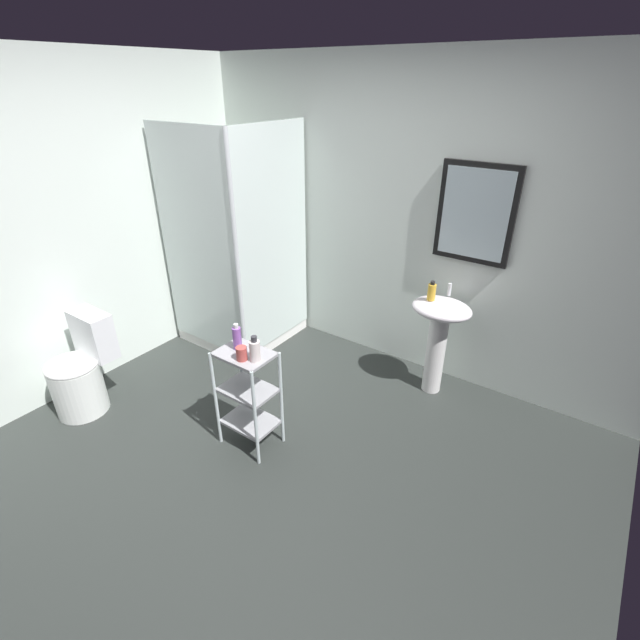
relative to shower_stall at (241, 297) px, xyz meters
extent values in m
cube|color=#292E2B|center=(1.21, -1.23, -0.47)|extent=(4.20, 4.20, 0.02)
cube|color=silver|center=(1.21, 0.62, 0.79)|extent=(4.20, 0.10, 2.50)
cube|color=black|center=(1.90, 0.55, 0.96)|extent=(0.56, 0.03, 0.72)
cube|color=silver|center=(1.90, 0.53, 0.96)|extent=(0.48, 0.01, 0.64)
cube|color=silver|center=(-0.64, -1.23, 0.79)|extent=(0.10, 4.20, 2.50)
cube|color=white|center=(-0.10, 0.10, -0.41)|extent=(0.90, 0.90, 0.10)
cube|color=silver|center=(-0.10, -0.35, 0.59)|extent=(0.90, 0.02, 1.90)
cube|color=silver|center=(0.35, 0.10, 0.59)|extent=(0.02, 0.90, 1.90)
cylinder|color=silver|center=(0.35, -0.35, 0.59)|extent=(0.04, 0.04, 1.90)
cylinder|color=silver|center=(-0.10, 0.10, -0.36)|extent=(0.08, 0.08, 0.00)
cylinder|color=white|center=(1.83, 0.29, -0.12)|extent=(0.15, 0.15, 0.68)
ellipsoid|color=white|center=(1.83, 0.29, 0.28)|extent=(0.46, 0.37, 0.13)
cylinder|color=silver|center=(1.83, 0.41, 0.40)|extent=(0.03, 0.03, 0.10)
cylinder|color=white|center=(-0.27, -1.52, -0.26)|extent=(0.37, 0.37, 0.40)
torus|color=white|center=(-0.27, -1.52, -0.05)|extent=(0.37, 0.37, 0.04)
cube|color=white|center=(-0.27, -1.31, 0.12)|extent=(0.35, 0.17, 0.36)
cylinder|color=silver|center=(0.86, -1.16, -0.09)|extent=(0.02, 0.02, 0.74)
cylinder|color=silver|center=(1.22, -1.16, -0.09)|extent=(0.02, 0.02, 0.74)
cylinder|color=silver|center=(0.86, -0.90, -0.09)|extent=(0.02, 0.02, 0.74)
cylinder|color=silver|center=(1.22, -0.90, -0.09)|extent=(0.02, 0.02, 0.74)
cube|color=#99999E|center=(1.04, -1.03, -0.28)|extent=(0.36, 0.26, 0.02)
cube|color=#99999E|center=(1.04, -1.03, -0.01)|extent=(0.36, 0.26, 0.02)
cube|color=#99999E|center=(1.04, -1.03, 0.27)|extent=(0.36, 0.26, 0.02)
cylinder|color=gold|center=(1.75, 0.26, 0.41)|extent=(0.06, 0.06, 0.12)
cylinder|color=black|center=(1.75, 0.26, 0.48)|extent=(0.03, 0.03, 0.02)
cylinder|color=#8550A8|center=(0.97, -1.01, 0.35)|extent=(0.06, 0.06, 0.15)
cylinder|color=silver|center=(0.97, -1.01, 0.44)|extent=(0.03, 0.03, 0.03)
cylinder|color=white|center=(1.16, -1.05, 0.34)|extent=(0.07, 0.07, 0.14)
cylinder|color=#333338|center=(1.16, -1.05, 0.43)|extent=(0.04, 0.04, 0.04)
cylinder|color=#B24742|center=(1.08, -1.09, 0.32)|extent=(0.07, 0.07, 0.09)
camera|label=1|loc=(2.86, -2.77, 1.84)|focal=25.68mm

